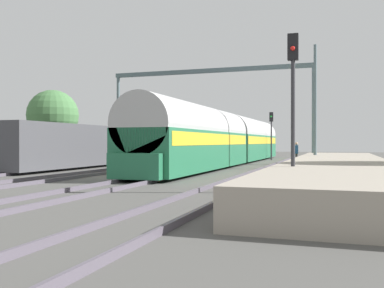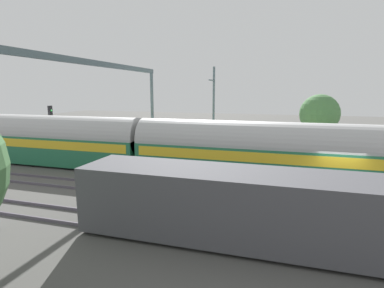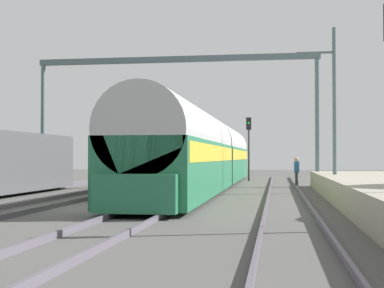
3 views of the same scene
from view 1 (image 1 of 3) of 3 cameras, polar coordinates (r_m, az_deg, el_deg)
name	(u,v)px [view 1 (image 1 of 3)]	position (r m, az deg, el deg)	size (l,w,h in m)	color
ground	(125,176)	(22.42, -8.79, -4.17)	(120.00, 120.00, 0.00)	#504F4C
track_far_west	(20,172)	(26.01, -21.52, -3.40)	(1.52, 60.00, 0.16)	#59525E
track_west	(88,174)	(23.48, -13.46, -3.78)	(1.51, 60.00, 0.16)	#59525E
track_east	(164,176)	(21.51, -3.69, -4.14)	(1.51, 60.00, 0.16)	#59525E
track_far_east	(251,178)	(20.28, 7.64, -4.41)	(1.52, 60.00, 0.16)	#59525E
platform	(338,169)	(21.89, 18.53, -3.11)	(4.40, 28.00, 0.90)	#A39989
passenger_train	(228,139)	(33.99, 4.75, 0.66)	(2.93, 32.85, 3.82)	#236B47
freight_car	(70,146)	(29.77, -15.58, -0.25)	(2.80, 13.00, 2.70)	#47474C
person_crossing	(297,151)	(34.48, 13.48, -0.92)	(0.29, 0.43, 1.73)	#343434
railway_signal_near	(293,92)	(15.34, 13.03, 6.65)	(0.36, 0.30, 5.41)	#2D2D33
railway_signal_far	(271,129)	(43.15, 10.31, 1.92)	(0.36, 0.30, 4.64)	#2D2D33
catenary_gantry	(209,92)	(36.67, 2.20, 6.86)	(17.28, 0.28, 7.86)	slate
catenary_pole_east_mid	(314,104)	(29.27, 15.68, 4.98)	(1.90, 0.20, 8.00)	slate
tree_west_background	(53,115)	(39.50, -17.70, 3.57)	(4.38, 4.38, 6.22)	#4C3826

